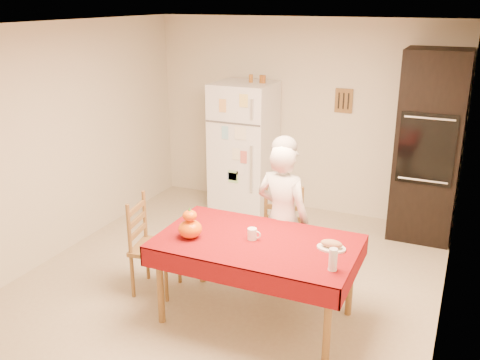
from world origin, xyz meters
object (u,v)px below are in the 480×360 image
Objects in this scene: seated_woman at (282,218)px; pumpkin_lower at (190,229)px; wine_glass at (333,259)px; dining_table at (257,248)px; coffee_mug at (252,234)px; oven_cabinet at (429,147)px; chair_far at (282,231)px; bread_plate at (331,248)px; chair_left at (149,242)px; refrigerator at (244,148)px.

pumpkin_lower is at bearing 62.66° from seated_woman.
seated_woman reaches higher than wine_glass.
dining_table is 9.66× the size of wine_glass.
seated_woman reaches higher than coffee_mug.
dining_table is (-1.13, -2.42, -0.41)m from oven_cabinet.
seated_woman is 0.59m from coffee_mug.
chair_far is 4.58× the size of pumpkin_lower.
oven_cabinet is 2.71m from dining_table.
pumpkin_lower is 1.20m from bread_plate.
coffee_mug is (-1.18, -2.42, -0.29)m from oven_cabinet.
seated_woman is (0.02, 0.59, 0.05)m from dining_table.
seated_woman reaches higher than chair_far.
chair_far is 3.96× the size of bread_plate.
pumpkin_lower is (-0.50, -0.97, 0.33)m from chair_far.
oven_cabinet is 3.33m from chair_left.
refrigerator is 2.62m from coffee_mug.
chair_far reaches higher than bread_plate.
bread_plate is at bearing 12.78° from pumpkin_lower.
refrigerator is 2.89m from bread_plate.
refrigerator is 7.08× the size of bread_plate.
wine_glass is (1.27, -0.08, 0.01)m from pumpkin_lower.
pumpkin_lower is 0.86× the size of bread_plate.
coffee_mug is 0.53m from pumpkin_lower.
seated_woman is at bearing 87.86° from dining_table.
oven_cabinet is 1.29× the size of dining_table.
pumpkin_lower reaches higher than coffee_mug.
chair_left is at bearing -133.71° from oven_cabinet.
seated_woman is at bearing 52.96° from pumpkin_lower.
pumpkin_lower is (0.59, -0.22, 0.33)m from chair_left.
wine_glass is 0.36m from bread_plate.
pumpkin_lower is (0.60, -2.55, -0.01)m from refrigerator.
wine_glass is 0.73× the size of bread_plate.
oven_cabinet reaches higher than pumpkin_lower.
refrigerator is 1.79× the size of chair_left.
dining_table is at bearing 97.56° from seated_woman.
refrigerator is 1.00× the size of dining_table.
refrigerator is 3.22m from wine_glass.
bread_plate is at bearing 106.04° from wine_glass.
bread_plate is (0.62, 0.10, 0.08)m from dining_table.
refrigerator is at bearing 103.24° from pumpkin_lower.
oven_cabinet reaches higher than chair_left.
bread_plate is at bearing 7.63° from coffee_mug.
oven_cabinet is 9.17× the size of bread_plate.
wine_glass is at bearing -109.37° from chair_left.
chair_far is 0.32m from seated_woman.
oven_cabinet is 12.50× the size of wine_glass.
dining_table is 0.59m from seated_woman.
chair_left is at bearing -178.62° from bread_plate.
dining_table is 1.14× the size of seated_woman.
coffee_mug is at bearing -65.06° from refrigerator.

